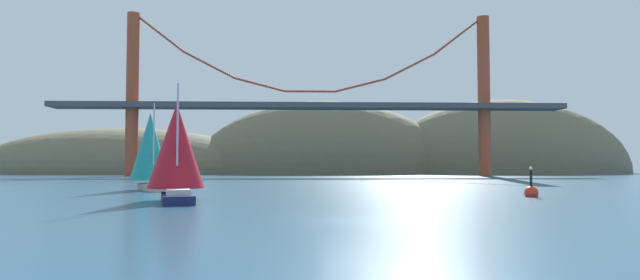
# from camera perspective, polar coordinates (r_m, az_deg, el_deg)

# --- Properties ---
(ground_plane) EXTENTS (360.00, 360.00, 0.00)m
(ground_plane) POSITION_cam_1_polar(r_m,az_deg,el_deg) (24.35, 3.11, -8.74)
(ground_plane) COLOR navy
(headland_right) EXTENTS (77.05, 44.00, 45.06)m
(headland_right) POSITION_cam_1_polar(r_m,az_deg,el_deg) (170.86, 19.27, -3.41)
(headland_right) COLOR #6B664C
(headland_right) RESTS_ON ground_plane
(headland_left) EXTENTS (89.96, 44.00, 27.05)m
(headland_left) POSITION_cam_1_polar(r_m,az_deg,el_deg) (167.66, -20.51, -3.40)
(headland_left) COLOR #6B664C
(headland_left) RESTS_ON ground_plane
(headland_center) EXTENTS (78.88, 44.00, 43.66)m
(headland_center) POSITION_cam_1_polar(r_m,az_deg,el_deg) (159.30, 0.47, -3.62)
(headland_center) COLOR #6B664C
(headland_center) RESTS_ON ground_plane
(suspension_bridge) EXTENTS (116.33, 6.00, 37.19)m
(suspension_bridge) POSITION_cam_1_polar(r_m,az_deg,el_deg) (120.02, -1.06, 4.27)
(suspension_bridge) COLOR #A34228
(suspension_bridge) RESTS_ON ground_plane
(sailboat_teal_sail) EXTENTS (6.14, 7.76, 8.76)m
(sailboat_teal_sail) POSITION_cam_1_polar(r_m,az_deg,el_deg) (56.23, -17.93, -1.02)
(sailboat_teal_sail) COLOR #B7B2A8
(sailboat_teal_sail) RESTS_ON ground_plane
(sailboat_crimson_sail) EXTENTS (4.97, 7.86, 8.23)m
(sailboat_crimson_sail) POSITION_cam_1_polar(r_m,az_deg,el_deg) (38.86, -15.32, -0.98)
(sailboat_crimson_sail) COLOR #191E4C
(sailboat_crimson_sail) RESTS_ON ground_plane
(channel_buoy) EXTENTS (1.10, 1.10, 2.64)m
(channel_buoy) POSITION_cam_1_polar(r_m,az_deg,el_deg) (45.52, 21.96, -5.27)
(channel_buoy) COLOR red
(channel_buoy) RESTS_ON ground_plane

